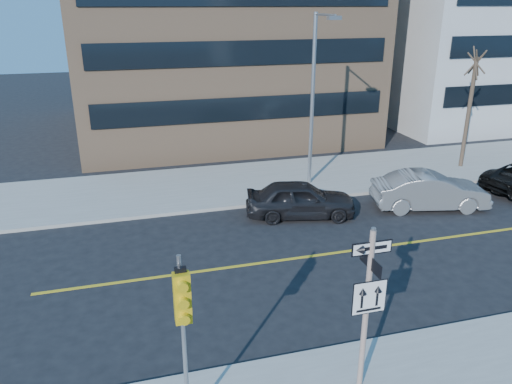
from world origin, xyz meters
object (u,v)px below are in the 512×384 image
object	(u,v)px
parked_car_a	(300,199)
streetlight_a	(315,90)
traffic_signal	(183,311)
parked_car_b	(430,191)
sign_pole	(367,302)
street_tree_west	(476,65)

from	to	relation	value
parked_car_a	streetlight_a	xyz separation A→B (m)	(1.78, 3.26, 3.97)
traffic_signal	streetlight_a	world-z (taller)	streetlight_a
parked_car_a	parked_car_b	size ratio (longest dim) A/B	0.93
sign_pole	parked_car_b	world-z (taller)	sign_pole
sign_pole	parked_car_b	distance (m)	12.40
streetlight_a	traffic_signal	bearing A→B (deg)	-120.80
traffic_signal	streetlight_a	distance (m)	15.72
traffic_signal	parked_car_a	world-z (taller)	traffic_signal
sign_pole	parked_car_a	distance (m)	10.39
traffic_signal	parked_car_b	size ratio (longest dim) A/B	0.81
sign_pole	street_tree_west	world-z (taller)	street_tree_west
sign_pole	streetlight_a	distance (m)	14.05
parked_car_a	street_tree_west	bearing A→B (deg)	-57.89
parked_car_a	parked_car_b	distance (m)	5.82
parked_car_b	streetlight_a	world-z (taller)	streetlight_a
sign_pole	street_tree_west	bearing A→B (deg)	46.74
parked_car_a	streetlight_a	bearing A→B (deg)	-15.90
street_tree_west	streetlight_a	bearing A→B (deg)	-176.55
traffic_signal	parked_car_a	xyz separation A→B (m)	(6.22, 10.16, -2.25)
sign_pole	streetlight_a	bearing A→B (deg)	73.23
street_tree_west	sign_pole	bearing A→B (deg)	-133.26
streetlight_a	street_tree_west	bearing A→B (deg)	3.45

